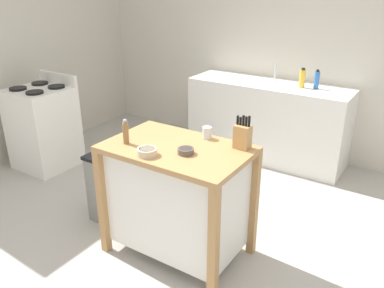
{
  "coord_description": "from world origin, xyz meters",
  "views": [
    {
      "loc": [
        1.41,
        -2.04,
        2.03
      ],
      "look_at": [
        -0.1,
        0.28,
        0.86
      ],
      "focal_mm": 36.99,
      "sensor_mm": 36.0,
      "label": 1
    }
  ],
  "objects_px": {
    "bowl_ceramic_wide": "(147,152)",
    "trash_bin": "(110,188)",
    "pepper_grinder": "(126,132)",
    "kitchen_island": "(178,195)",
    "drinking_cup": "(207,133)",
    "sink_faucet": "(275,71)",
    "bowl_stoneware_deep": "(186,151)",
    "knife_block": "(243,136)",
    "bottle_spray_cleaner": "(317,80)",
    "stove": "(44,127)",
    "bottle_hand_soap": "(302,78)"
  },
  "relations": [
    {
      "from": "bowl_ceramic_wide",
      "to": "trash_bin",
      "type": "distance_m",
      "value": 0.96
    },
    {
      "from": "bowl_ceramic_wide",
      "to": "pepper_grinder",
      "type": "xyz_separation_m",
      "value": [
        -0.26,
        0.08,
        0.06
      ]
    },
    {
      "from": "kitchen_island",
      "to": "drinking_cup",
      "type": "distance_m",
      "value": 0.52
    },
    {
      "from": "drinking_cup",
      "to": "trash_bin",
      "type": "bearing_deg",
      "value": -166.77
    },
    {
      "from": "kitchen_island",
      "to": "sink_faucet",
      "type": "bearing_deg",
      "value": 94.02
    },
    {
      "from": "bowl_ceramic_wide",
      "to": "sink_faucet",
      "type": "xyz_separation_m",
      "value": [
        -0.07,
        2.46,
        0.09
      ]
    },
    {
      "from": "trash_bin",
      "to": "kitchen_island",
      "type": "bearing_deg",
      "value": -3.89
    },
    {
      "from": "kitchen_island",
      "to": "trash_bin",
      "type": "relative_size",
      "value": 1.66
    },
    {
      "from": "bowl_stoneware_deep",
      "to": "knife_block",
      "type": "bearing_deg",
      "value": 47.14
    },
    {
      "from": "bowl_stoneware_deep",
      "to": "trash_bin",
      "type": "height_order",
      "value": "bowl_stoneware_deep"
    },
    {
      "from": "bottle_spray_cleaner",
      "to": "stove",
      "type": "distance_m",
      "value": 3.07
    },
    {
      "from": "trash_bin",
      "to": "stove",
      "type": "height_order",
      "value": "stove"
    },
    {
      "from": "bottle_hand_soap",
      "to": "drinking_cup",
      "type": "bearing_deg",
      "value": -93.46
    },
    {
      "from": "kitchen_island",
      "to": "stove",
      "type": "distance_m",
      "value": 2.23
    },
    {
      "from": "bowl_ceramic_wide",
      "to": "bottle_hand_soap",
      "type": "xyz_separation_m",
      "value": [
        0.29,
        2.32,
        0.08
      ]
    },
    {
      "from": "knife_block",
      "to": "bottle_spray_cleaner",
      "type": "height_order",
      "value": "knife_block"
    },
    {
      "from": "pepper_grinder",
      "to": "bottle_hand_soap",
      "type": "relative_size",
      "value": 0.87
    },
    {
      "from": "knife_block",
      "to": "sink_faucet",
      "type": "height_order",
      "value": "knife_block"
    },
    {
      "from": "bowl_ceramic_wide",
      "to": "bottle_spray_cleaner",
      "type": "xyz_separation_m",
      "value": [
        0.44,
        2.36,
        0.08
      ]
    },
    {
      "from": "pepper_grinder",
      "to": "bowl_ceramic_wide",
      "type": "bearing_deg",
      "value": -17.37
    },
    {
      "from": "bottle_hand_soap",
      "to": "kitchen_island",
      "type": "bearing_deg",
      "value": -95.67
    },
    {
      "from": "kitchen_island",
      "to": "pepper_grinder",
      "type": "height_order",
      "value": "pepper_grinder"
    },
    {
      "from": "drinking_cup",
      "to": "stove",
      "type": "xyz_separation_m",
      "value": [
        -2.28,
        0.23,
        -0.49
      ]
    },
    {
      "from": "kitchen_island",
      "to": "knife_block",
      "type": "bearing_deg",
      "value": 30.24
    },
    {
      "from": "bottle_spray_cleaner",
      "to": "bowl_ceramic_wide",
      "type": "bearing_deg",
      "value": -100.52
    },
    {
      "from": "kitchen_island",
      "to": "bowl_ceramic_wide",
      "type": "relative_size",
      "value": 7.48
    },
    {
      "from": "sink_faucet",
      "to": "stove",
      "type": "bearing_deg",
      "value": -139.28
    },
    {
      "from": "bottle_hand_soap",
      "to": "pepper_grinder",
      "type": "bearing_deg",
      "value": -103.82
    },
    {
      "from": "sink_faucet",
      "to": "knife_block",
      "type": "bearing_deg",
      "value": -74.32
    },
    {
      "from": "bowl_stoneware_deep",
      "to": "drinking_cup",
      "type": "distance_m",
      "value": 0.32
    },
    {
      "from": "bottle_spray_cleaner",
      "to": "bottle_hand_soap",
      "type": "bearing_deg",
      "value": -165.5
    },
    {
      "from": "kitchen_island",
      "to": "bottle_spray_cleaner",
      "type": "distance_m",
      "value": 2.22
    },
    {
      "from": "trash_bin",
      "to": "pepper_grinder",
      "type": "bearing_deg",
      "value": -25.87
    },
    {
      "from": "bowl_ceramic_wide",
      "to": "drinking_cup",
      "type": "height_order",
      "value": "drinking_cup"
    },
    {
      "from": "drinking_cup",
      "to": "bowl_stoneware_deep",
      "type": "bearing_deg",
      "value": -85.37
    },
    {
      "from": "kitchen_island",
      "to": "bottle_hand_soap",
      "type": "height_order",
      "value": "bottle_hand_soap"
    },
    {
      "from": "knife_block",
      "to": "stove",
      "type": "bearing_deg",
      "value": 174.59
    },
    {
      "from": "drinking_cup",
      "to": "bottle_spray_cleaner",
      "type": "bearing_deg",
      "value": 82.16
    },
    {
      "from": "bowl_stoneware_deep",
      "to": "bottle_hand_soap",
      "type": "bearing_deg",
      "value": 87.74
    },
    {
      "from": "pepper_grinder",
      "to": "sink_faucet",
      "type": "relative_size",
      "value": 0.86
    },
    {
      "from": "knife_block",
      "to": "bottle_hand_soap",
      "type": "bearing_deg",
      "value": 95.98
    },
    {
      "from": "bowl_ceramic_wide",
      "to": "pepper_grinder",
      "type": "distance_m",
      "value": 0.28
    },
    {
      "from": "stove",
      "to": "knife_block",
      "type": "bearing_deg",
      "value": -5.41
    },
    {
      "from": "bowl_ceramic_wide",
      "to": "kitchen_island",
      "type": "bearing_deg",
      "value": 70.09
    },
    {
      "from": "bowl_ceramic_wide",
      "to": "drinking_cup",
      "type": "relative_size",
      "value": 1.53
    },
    {
      "from": "bowl_stoneware_deep",
      "to": "pepper_grinder",
      "type": "relative_size",
      "value": 0.6
    },
    {
      "from": "bowl_stoneware_deep",
      "to": "drinking_cup",
      "type": "bearing_deg",
      "value": 94.63
    },
    {
      "from": "drinking_cup",
      "to": "trash_bin",
      "type": "xyz_separation_m",
      "value": [
        -0.86,
        -0.2,
        -0.64
      ]
    },
    {
      "from": "kitchen_island",
      "to": "bottle_spray_cleaner",
      "type": "height_order",
      "value": "bottle_spray_cleaner"
    },
    {
      "from": "trash_bin",
      "to": "sink_faucet",
      "type": "height_order",
      "value": "sink_faucet"
    }
  ]
}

